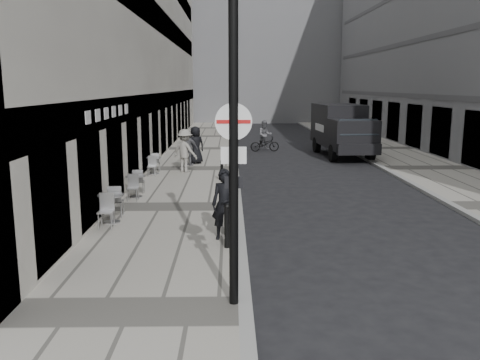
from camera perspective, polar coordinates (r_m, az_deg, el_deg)
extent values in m
cube|color=#9C988D|center=(23.85, -5.29, 1.19)|extent=(4.00, 60.00, 0.12)
cube|color=#9C988D|center=(25.52, 20.17, 1.20)|extent=(4.00, 60.00, 0.12)
cube|color=slate|center=(61.90, 0.55, 17.12)|extent=(24.00, 16.00, 22.00)
imported|color=black|center=(12.64, -1.73, -2.75)|extent=(0.70, 0.50, 1.79)
cylinder|color=black|center=(8.70, -0.71, -2.66)|extent=(0.09, 0.09, 3.63)
cylinder|color=white|center=(8.49, -0.73, 6.57)|extent=(0.62, 0.05, 0.62)
cube|color=#B21414|center=(8.47, -0.73, 6.56)|extent=(0.57, 0.03, 0.06)
cube|color=white|center=(8.58, -0.73, 2.79)|extent=(0.44, 0.04, 0.29)
cylinder|color=black|center=(8.51, -0.73, 5.39)|extent=(0.16, 0.16, 6.07)
cylinder|color=black|center=(12.08, -1.47, -5.32)|extent=(0.13, 0.13, 1.00)
cylinder|color=black|center=(20.36, -2.06, 0.96)|extent=(0.11, 0.11, 0.82)
cylinder|color=black|center=(26.95, 10.42, 2.98)|extent=(0.37, 0.92, 0.90)
cylinder|color=black|center=(27.53, 14.43, 2.98)|extent=(0.37, 0.92, 0.90)
cylinder|color=black|center=(30.65, 8.60, 3.93)|extent=(0.37, 0.92, 0.90)
cylinder|color=black|center=(31.15, 12.17, 3.92)|extent=(0.37, 0.92, 0.90)
cube|color=black|center=(29.90, 10.92, 6.20)|extent=(2.49, 4.19, 2.26)
cube|color=black|center=(27.01, 12.59, 4.96)|extent=(2.37, 2.16, 1.58)
cube|color=#1E2328|center=(26.16, 13.17, 5.76)|extent=(1.99, 0.51, 0.83)
imported|color=black|center=(30.74, 2.80, 4.06)|extent=(1.78, 0.76, 0.91)
imported|color=slate|center=(30.68, 2.80, 5.09)|extent=(0.89, 0.72, 1.71)
imported|color=#5A5A5F|center=(24.53, -5.79, 3.55)|extent=(1.06, 0.74, 1.67)
imported|color=gray|center=(22.68, -6.20, 3.28)|extent=(1.42, 1.26, 1.91)
imported|color=black|center=(25.12, -5.00, 3.93)|extent=(1.07, 0.96, 1.84)
cylinder|color=#B9BABC|center=(14.80, -14.17, -4.59)|extent=(0.46, 0.46, 0.03)
cylinder|color=#B9BABC|center=(14.71, -14.24, -3.15)|extent=(0.06, 0.06, 0.78)
cylinder|color=#B9BABC|center=(14.63, -14.31, -1.66)|extent=(0.74, 0.74, 0.03)
cylinder|color=silver|center=(22.48, -9.61, 0.70)|extent=(0.42, 0.42, 0.03)
cylinder|color=silver|center=(22.43, -9.64, 1.58)|extent=(0.06, 0.06, 0.70)
cylinder|color=silver|center=(22.37, -9.66, 2.47)|extent=(0.67, 0.67, 0.03)
cylinder|color=#A9A9AB|center=(17.94, -11.56, -1.85)|extent=(0.43, 0.43, 0.03)
cylinder|color=#A9A9AB|center=(17.86, -11.61, -0.73)|extent=(0.06, 0.06, 0.73)
cylinder|color=#A9A9AB|center=(17.80, -11.65, 0.42)|extent=(0.69, 0.69, 0.03)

